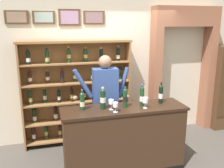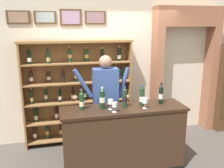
# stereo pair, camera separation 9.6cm
# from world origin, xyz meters

# --- Properties ---
(back_wall) EXTENTS (12.00, 0.19, 3.00)m
(back_wall) POSITION_xyz_m (-0.00, 1.39, 1.50)
(back_wall) COLOR beige
(back_wall) RESTS_ON ground
(wine_shelf) EXTENTS (2.04, 0.31, 1.97)m
(wine_shelf) POSITION_xyz_m (-0.63, 1.14, 1.03)
(wine_shelf) COLOR olive
(wine_shelf) RESTS_ON ground
(archway_doorway) EXTENTS (1.39, 0.45, 2.59)m
(archway_doorway) POSITION_xyz_m (1.57, 1.25, 1.49)
(archway_doorway) COLOR #935B42
(archway_doorway) RESTS_ON ground
(tasting_counter) EXTENTS (1.89, 0.54, 1.03)m
(tasting_counter) POSITION_xyz_m (-0.06, -0.00, 0.52)
(tasting_counter) COLOR #382316
(tasting_counter) RESTS_ON ground
(shopkeeper) EXTENTS (0.97, 0.22, 1.76)m
(shopkeeper) POSITION_xyz_m (-0.23, 0.54, 1.09)
(shopkeeper) COLOR #2D3347
(shopkeeper) RESTS_ON ground
(tasting_bottle_riserva) EXTENTS (0.07, 0.07, 0.31)m
(tasting_bottle_riserva) POSITION_xyz_m (-0.68, 0.06, 1.17)
(tasting_bottle_riserva) COLOR #19381E
(tasting_bottle_riserva) RESTS_ON tasting_counter
(tasting_bottle_super_tuscan) EXTENTS (0.08, 0.08, 0.33)m
(tasting_bottle_super_tuscan) POSITION_xyz_m (-0.38, 0.03, 1.20)
(tasting_bottle_super_tuscan) COLOR black
(tasting_bottle_super_tuscan) RESTS_ON tasting_counter
(tasting_bottle_vin_santo) EXTENTS (0.07, 0.07, 0.32)m
(tasting_bottle_vin_santo) POSITION_xyz_m (-0.04, 0.01, 1.19)
(tasting_bottle_vin_santo) COLOR #19381E
(tasting_bottle_vin_santo) RESTS_ON tasting_counter
(tasting_bottle_prosecco) EXTENTS (0.07, 0.07, 0.33)m
(tasting_bottle_prosecco) POSITION_xyz_m (0.23, 0.03, 1.19)
(tasting_bottle_prosecco) COLOR #19381E
(tasting_bottle_prosecco) RESTS_ON tasting_counter
(tasting_bottle_brunello) EXTENTS (0.07, 0.07, 0.34)m
(tasting_bottle_brunello) POSITION_xyz_m (0.56, 0.05, 1.19)
(tasting_bottle_brunello) COLOR black
(tasting_bottle_brunello) RESTS_ON tasting_counter
(wine_glass_left) EXTENTS (0.08, 0.08, 0.15)m
(wine_glass_left) POSITION_xyz_m (-0.27, -0.04, 1.15)
(wine_glass_left) COLOR silver
(wine_glass_left) RESTS_ON tasting_counter
(wine_glass_right) EXTENTS (0.08, 0.08, 0.16)m
(wine_glass_right) POSITION_xyz_m (0.24, -0.10, 1.15)
(wine_glass_right) COLOR silver
(wine_glass_right) RESTS_ON tasting_counter
(wine_glass_center) EXTENTS (0.07, 0.07, 0.15)m
(wine_glass_center) POSITION_xyz_m (-0.24, -0.16, 1.14)
(wine_glass_center) COLOR silver
(wine_glass_center) RESTS_ON tasting_counter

